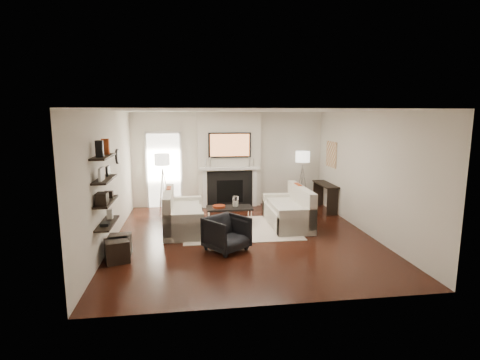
{
  "coord_description": "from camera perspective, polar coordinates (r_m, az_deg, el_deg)",
  "views": [
    {
      "loc": [
        -1.15,
        -7.72,
        2.62
      ],
      "look_at": [
        0.0,
        0.6,
        1.15
      ],
      "focal_mm": 28.0,
      "sensor_mm": 36.0,
      "label": 1
    }
  ],
  "objects": [
    {
      "name": "loveseat_left_base",
      "position": [
        8.74,
        -8.53,
        -6.19
      ],
      "size": [
        0.85,
        1.8,
        0.42
      ],
      "primitive_type": "cube",
      "color": "beige",
      "rests_on": "floor"
    },
    {
      "name": "mantel_pilaster_r",
      "position": [
        10.8,
        2.25,
        -1.14
      ],
      "size": [
        0.12,
        0.08,
        1.1
      ],
      "primitive_type": "cube",
      "color": "white",
      "rests_on": "floor"
    },
    {
      "name": "lamp_left_leg_a",
      "position": [
        10.25,
        -11.02,
        -1.63
      ],
      "size": [
        0.25,
        0.02,
        1.23
      ],
      "primitive_type": "cylinder",
      "rotation": [
        0.18,
        0.0,
        4.71
      ],
      "color": "silver",
      "rests_on": "floor"
    },
    {
      "name": "clock_rim",
      "position": [
        8.81,
        -18.18,
        3.44
      ],
      "size": [
        0.04,
        0.34,
        0.34
      ],
      "primitive_type": "cylinder",
      "rotation": [
        0.0,
        1.57,
        0.0
      ],
      "color": "black",
      "rests_on": "wall_left"
    },
    {
      "name": "clock_face",
      "position": [
        8.81,
        -18.02,
        3.44
      ],
      "size": [
        0.01,
        0.29,
        0.29
      ],
      "primitive_type": "cylinder",
      "rotation": [
        0.0,
        1.57,
        0.0
      ],
      "color": "white",
      "rests_on": "clock_rim"
    },
    {
      "name": "decor_books",
      "position": [
        6.96,
        -19.86,
        -6.31
      ],
      "size": [
        0.14,
        0.2,
        0.05
      ],
      "primitive_type": "cube",
      "color": "black",
      "rests_on": "shelf_bottom"
    },
    {
      "name": "hurricane_glass",
      "position": [
        9.03,
        -0.69,
        -3.26
      ],
      "size": [
        0.14,
        0.14,
        0.24
      ],
      "primitive_type": "cylinder",
      "color": "white",
      "rests_on": "coffee_table"
    },
    {
      "name": "lamp_left_shade",
      "position": [
        10.12,
        -11.8,
        3.07
      ],
      "size": [
        0.4,
        0.4,
        0.3
      ],
      "primitive_type": "cylinder",
      "color": "white",
      "rests_on": "lamp_left_post"
    },
    {
      "name": "coffee_leg_ne",
      "position": [
        8.96,
        1.72,
        -5.81
      ],
      "size": [
        0.02,
        0.02,
        0.38
      ],
      "primitive_type": "cylinder",
      "color": "silver",
      "rests_on": "floor"
    },
    {
      "name": "mantel_shelf",
      "position": [
        10.58,
        -1.55,
        1.77
      ],
      "size": [
        1.7,
        0.18,
        0.07
      ],
      "primitive_type": "cube",
      "color": "white",
      "rests_on": "chimney_breast"
    },
    {
      "name": "lamp_right_leg_c",
      "position": [
        10.76,
        9.27,
        -1.03
      ],
      "size": [
        0.14,
        0.22,
        1.23
      ],
      "primitive_type": "cylinder",
      "rotation": [
        0.18,
        0.0,
        2.62
      ],
      "color": "silver",
      "rests_on": "floor"
    },
    {
      "name": "shelf_top",
      "position": [
        6.92,
        -20.13,
        3.35
      ],
      "size": [
        0.25,
        1.0,
        0.04
      ],
      "primitive_type": "cube",
      "color": "black",
      "rests_on": "wall_left"
    },
    {
      "name": "lamp_right_leg_a",
      "position": [
        10.9,
        9.95,
        -0.91
      ],
      "size": [
        0.25,
        0.02,
        1.23
      ],
      "primitive_type": "cylinder",
      "rotation": [
        0.18,
        0.0,
        4.71
      ],
      "color": "silver",
      "rests_on": "floor"
    },
    {
      "name": "pillow_left_charcoal",
      "position": [
        8.33,
        -10.95,
        -3.43
      ],
      "size": [
        0.1,
        0.4,
        0.4
      ],
      "primitive_type": "cube",
      "color": "black",
      "rests_on": "loveseat_left_cushion"
    },
    {
      "name": "coffee_leg_nw",
      "position": [
        8.86,
        -4.7,
        -6.04
      ],
      "size": [
        0.02,
        0.02,
        0.38
      ],
      "primitive_type": "cylinder",
      "color": "silver",
      "rests_on": "floor"
    },
    {
      "name": "pillow_right_orange",
      "position": [
        9.33,
        8.78,
        -1.88
      ],
      "size": [
        0.1,
        0.42,
        0.42
      ],
      "primitive_type": "cube",
      "color": "#963712",
      "rests_on": "loveseat_right_cushion"
    },
    {
      "name": "lamp_right_shade",
      "position": [
        10.74,
        9.53,
        3.53
      ],
      "size": [
        0.4,
        0.4,
        0.3
      ],
      "primitive_type": "cylinder",
      "color": "white",
      "rests_on": "lamp_right_post"
    },
    {
      "name": "rug",
      "position": [
        8.77,
        -0.0,
        -7.42
      ],
      "size": [
        2.6,
        2.0,
        0.01
      ],
      "primitive_type": "cube",
      "color": "beige",
      "rests_on": "floor"
    },
    {
      "name": "firebox",
      "position": [
        10.74,
        -1.56,
        -1.74
      ],
      "size": [
        0.75,
        0.02,
        0.65
      ],
      "primitive_type": "cube",
      "color": "black",
      "rests_on": "floor"
    },
    {
      "name": "loveseat_left_arm_n",
      "position": [
        7.94,
        -8.6,
        -7.18
      ],
      "size": [
        0.85,
        0.18,
        0.6
      ],
      "primitive_type": "cube",
      "color": "beige",
      "rests_on": "floor"
    },
    {
      "name": "coffee_table",
      "position": [
        9.05,
        -1.63,
        -4.28
      ],
      "size": [
        1.1,
        0.55,
        0.04
      ],
      "primitive_type": "cube",
      "color": "black",
      "rests_on": "floor"
    },
    {
      "name": "loveseat_left_back",
      "position": [
        8.67,
        -10.8,
        -4.23
      ],
      "size": [
        0.18,
        1.8,
        0.8
      ],
      "primitive_type": "cube",
      "color": "beige",
      "rests_on": "floor"
    },
    {
      "name": "tv_body",
      "position": [
        10.53,
        -1.58,
        5.34
      ],
      "size": [
        1.2,
        0.06,
        0.7
      ],
      "primitive_type": "cube",
      "color": "black",
      "rests_on": "chimney_breast"
    },
    {
      "name": "loveseat_left_arm_s",
      "position": [
        9.5,
        -8.5,
        -4.32
      ],
      "size": [
        0.85,
        0.18,
        0.6
      ],
      "primitive_type": "cube",
      "color": "beige",
      "rests_on": "floor"
    },
    {
      "name": "shelf_bottom",
      "position": [
        7.14,
        -19.55,
        -6.25
      ],
      "size": [
        0.25,
        1.0,
        0.03
      ],
      "primitive_type": "cube",
      "color": "black",
      "rests_on": "wall_left"
    },
    {
      "name": "copper_bowl",
      "position": [
        9.02,
        -3.22,
        -4.05
      ],
      "size": [
        0.3,
        0.3,
        0.05
      ],
      "primitive_type": "cylinder",
      "color": "#C04220",
      "rests_on": "coffee_table"
    },
    {
      "name": "decor_magfile_b",
      "position": [
        7.12,
        -19.82,
        4.82
      ],
      "size": [
        0.12,
        0.1,
        0.28
      ],
      "primitive_type": "cube",
      "color": "#963712",
      "rests_on": "shelf_top"
    },
    {
      "name": "mantel_pilaster_l",
      "position": [
        10.64,
        -5.4,
        -1.34
      ],
      "size": [
        0.12,
        0.08,
        1.1
      ],
      "primitive_type": "cube",
      "color": "white",
      "rests_on": "floor"
    },
    {
      "name": "hallway_panel",
      "position": [
        10.84,
        -11.49,
        1.39
      ],
      "size": [
        0.9,
        0.02,
        2.1
      ],
      "primitive_type": "cube",
      "color": "white",
      "rests_on": "floor"
    },
    {
      "name": "shelf_upper",
      "position": [
        6.97,
        -19.93,
        0.09
      ],
      "size": [
        0.25,
        1.0,
        0.04
      ],
      "primitive_type": "cube",
      "color": "black",
      "rests_on": "wall_left"
    },
    {
      "name": "shelf_lower",
      "position": [
        7.05,
        -19.74,
        -3.12
      ],
      "size": [
        0.25,
        1.0,
        0.04
      ],
      "primitive_type": "cube",
      "color": "black",
      "rests_on": "wall_left"
    },
    {
      "name": "pillow_right_charcoal",
      "position": [
        8.78,
        9.9,
        -2.73
      ],
      "size": [
        0.1,
        0.4,
        0.4
      ],
      "primitive_type": "cube",
      "color": "black",
      "rests_on": "loveseat_right_cushion"
    },
    {
      "name": "hurricane_candle",
      "position": [
        9.05,
        -0.69,
        -3.66
      ],
      "size": [
        0.09,
        0.09,
        0.14
      ],
      "primitive_type": "cylinder",
      "color": "white",
      "rests_on": "coffee_table"
    },
    {
      "name": "pillow_left_orange",
      "position": [
        8.92,
        -10.75,
        -2.49
      ],
      "size": [
        0.1,
        0.42,
        0.42
      ],
      "primitive_type": "cube",
      "color": "#963712",
      "rests_on": "loveseat_left_cushion"
    },
    {
      "name": "decor_box_small",
      "position": [
        7.27,
        -19.38,
        -2.09
      ],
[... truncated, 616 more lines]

